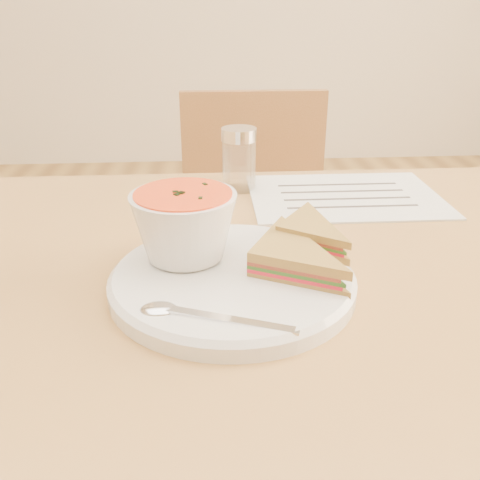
{
  "coord_description": "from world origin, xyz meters",
  "views": [
    {
      "loc": [
        -0.03,
        -0.6,
        1.05
      ],
      "look_at": [
        0.01,
        -0.06,
        0.8
      ],
      "focal_mm": 40.0,
      "sensor_mm": 36.0,
      "label": 1
    }
  ],
  "objects_px": {
    "chair_far": "(258,270)",
    "soup_bowl": "(185,229)",
    "dining_table": "(234,473)",
    "plate": "(232,282)",
    "condiment_shaker": "(239,159)"
  },
  "relations": [
    {
      "from": "chair_far",
      "to": "dining_table",
      "type": "bearing_deg",
      "value": 81.37
    },
    {
      "from": "dining_table",
      "to": "chair_far",
      "type": "xyz_separation_m",
      "value": [
        0.09,
        0.59,
        0.04
      ]
    },
    {
      "from": "chair_far",
      "to": "soup_bowl",
      "type": "bearing_deg",
      "value": 76.91
    },
    {
      "from": "soup_bowl",
      "to": "condiment_shaker",
      "type": "height_order",
      "value": "condiment_shaker"
    },
    {
      "from": "dining_table",
      "to": "plate",
      "type": "xyz_separation_m",
      "value": [
        -0.0,
        -0.08,
        0.38
      ]
    },
    {
      "from": "chair_far",
      "to": "condiment_shaker",
      "type": "height_order",
      "value": "condiment_shaker"
    },
    {
      "from": "soup_bowl",
      "to": "condiment_shaker",
      "type": "bearing_deg",
      "value": 74.55
    },
    {
      "from": "plate",
      "to": "soup_bowl",
      "type": "xyz_separation_m",
      "value": [
        -0.05,
        0.04,
        0.05
      ]
    },
    {
      "from": "condiment_shaker",
      "to": "chair_far",
      "type": "bearing_deg",
      "value": 78.19
    },
    {
      "from": "soup_bowl",
      "to": "condiment_shaker",
      "type": "relative_size",
      "value": 1.16
    },
    {
      "from": "soup_bowl",
      "to": "dining_table",
      "type": "bearing_deg",
      "value": 34.28
    },
    {
      "from": "dining_table",
      "to": "plate",
      "type": "distance_m",
      "value": 0.39
    },
    {
      "from": "condiment_shaker",
      "to": "soup_bowl",
      "type": "bearing_deg",
      "value": -105.45
    },
    {
      "from": "dining_table",
      "to": "soup_bowl",
      "type": "distance_m",
      "value": 0.44
    },
    {
      "from": "dining_table",
      "to": "soup_bowl",
      "type": "relative_size",
      "value": 8.31
    }
  ]
}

